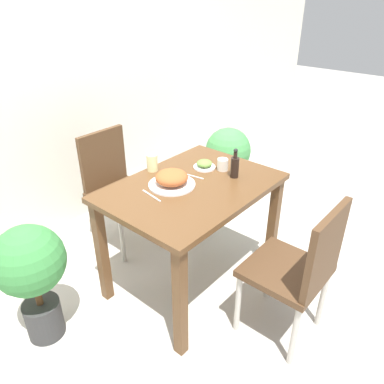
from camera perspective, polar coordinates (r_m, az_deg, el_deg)
The scene contains 14 objects.
ground_plane at distance 2.74m, azimuth 0.00°, elevation -13.27°, with size 16.00×16.00×0.00m, color #B7B2A8.
wall_back at distance 3.12m, azimuth -20.05°, elevation 17.39°, with size 8.00×0.05×2.60m.
dining_table at distance 2.35m, azimuth 0.00°, elevation -1.48°, with size 1.07×0.76×0.77m.
chair_near at distance 2.13m, azimuth 16.15°, elevation -10.90°, with size 0.42×0.42×0.90m.
chair_far at distance 2.93m, azimuth -11.69°, elevation 1.36°, with size 0.42×0.42×0.90m.
food_plate at distance 2.27m, azimuth -3.11°, elevation 2.00°, with size 0.29×0.29×0.10m.
side_plate at distance 2.50m, azimuth 1.91°, elevation 4.18°, with size 0.15×0.15×0.06m.
drink_cup at distance 2.47m, azimuth 4.69°, elevation 4.19°, with size 0.07×0.07×0.08m.
juice_glass at distance 2.46m, azimuth -6.09°, elevation 4.47°, with size 0.07×0.07×0.11m.
sauce_bottle at distance 2.37m, azimuth 6.54°, elevation 3.93°, with size 0.05×0.05×0.19m.
fork_utensil at distance 2.18m, azimuth -6.20°, elevation -0.55°, with size 0.04×0.17×0.00m.
spoon_utensil at distance 2.40m, azimuth -0.25°, elevation 2.54°, with size 0.04×0.19×0.00m.
potted_plant_left at distance 2.25m, azimuth -23.31°, elevation -10.85°, with size 0.39×0.39×0.75m.
potted_plant_right at distance 3.36m, azimuth 5.47°, elevation 5.27°, with size 0.40×0.40×0.76m.
Camera 1 is at (-1.54, -1.32, 1.84)m, focal length 35.00 mm.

